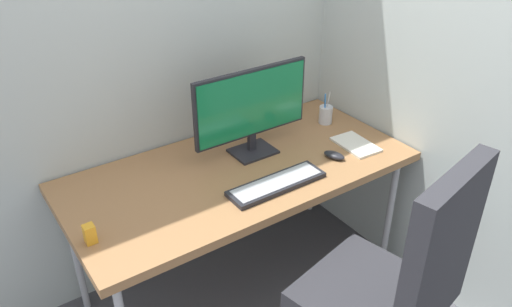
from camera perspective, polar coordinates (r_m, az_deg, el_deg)
ground_plane at (r=2.82m, az=-1.61°, el=-14.39°), size 8.00×8.00×0.00m
wall_back at (r=2.44m, az=-7.71°, el=16.27°), size 3.35×0.04×2.80m
wall_side_right at (r=2.46m, az=18.53°, el=15.19°), size 0.04×2.50×2.80m
desk at (r=2.38m, az=-1.84°, el=-2.48°), size 1.62×0.78×0.73m
office_chair at (r=2.02m, az=15.73°, el=-13.85°), size 0.60×0.61×1.15m
monitor at (r=2.37m, az=-0.48°, el=5.27°), size 0.61×0.17×0.43m
keyboard at (r=2.22m, az=2.34°, el=-3.43°), size 0.46×0.14×0.02m
mouse at (r=2.45m, az=8.80°, el=-0.20°), size 0.09×0.12×0.03m
pen_holder at (r=2.77m, az=7.85°, el=4.39°), size 0.07×0.07×0.18m
notebook at (r=2.58m, az=11.16°, el=1.00°), size 0.16×0.25×0.01m
desk_clamp_accessory at (r=2.00m, az=-18.21°, el=-8.61°), size 0.04×0.04×0.08m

